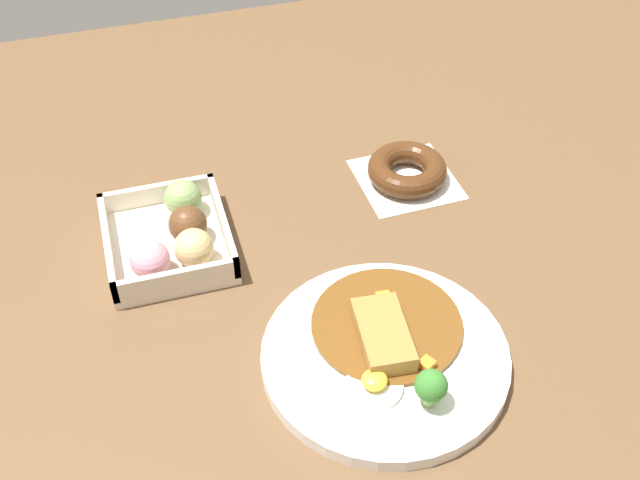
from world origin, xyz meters
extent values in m
plane|color=brown|center=(0.00, 0.00, 0.00)|extent=(1.60, 1.60, 0.00)
cylinder|color=white|center=(-0.06, -0.03, 0.01)|extent=(0.28, 0.28, 0.02)
cylinder|color=brown|center=(-0.03, -0.04, 0.02)|extent=(0.18, 0.18, 0.01)
cube|color=#A87538|center=(-0.05, -0.03, 0.04)|extent=(0.10, 0.06, 0.02)
cylinder|color=white|center=(-0.10, 0.00, 0.02)|extent=(0.06, 0.06, 0.00)
ellipsoid|color=yellow|center=(-0.10, 0.00, 0.03)|extent=(0.03, 0.03, 0.02)
cylinder|color=#8CB766|center=(-0.14, -0.05, 0.03)|extent=(0.01, 0.01, 0.02)
sphere|color=#387A2D|center=(-0.14, -0.05, 0.05)|extent=(0.04, 0.04, 0.04)
cube|color=orange|center=(-0.10, -0.06, 0.03)|extent=(0.02, 0.02, 0.02)
cube|color=orange|center=(0.01, -0.05, 0.03)|extent=(0.02, 0.02, 0.02)
cube|color=beige|center=(0.19, 0.18, 0.01)|extent=(0.18, 0.16, 0.01)
cube|color=beige|center=(0.11, 0.18, 0.03)|extent=(0.01, 0.16, 0.03)
cube|color=beige|center=(0.28, 0.18, 0.03)|extent=(0.01, 0.16, 0.03)
cube|color=beige|center=(0.19, 0.11, 0.03)|extent=(0.18, 0.01, 0.03)
cube|color=beige|center=(0.19, 0.25, 0.03)|extent=(0.18, 0.01, 0.03)
sphere|color=#DBB77A|center=(0.15, 0.15, 0.04)|extent=(0.05, 0.05, 0.05)
sphere|color=brown|center=(0.19, 0.15, 0.04)|extent=(0.05, 0.05, 0.05)
sphere|color=#84A860|center=(0.24, 0.15, 0.04)|extent=(0.05, 0.05, 0.05)
sphere|color=pink|center=(0.14, 0.21, 0.04)|extent=(0.05, 0.05, 0.05)
cube|color=white|center=(0.24, -0.17, 0.00)|extent=(0.14, 0.14, 0.00)
torus|color=#4C2B14|center=(0.24, -0.17, 0.02)|extent=(0.11, 0.11, 0.03)
camera|label=1|loc=(-0.59, 0.20, 0.74)|focal=45.48mm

